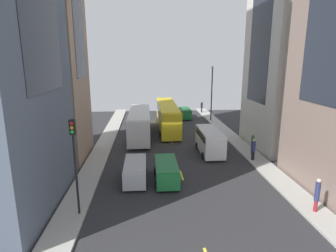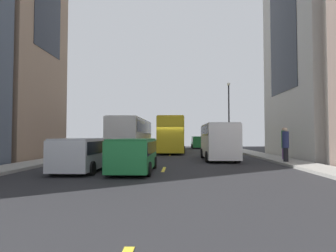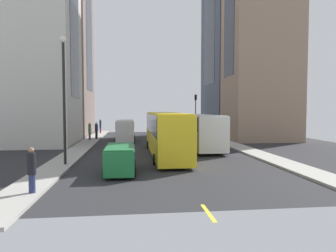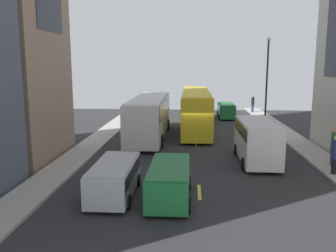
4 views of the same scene
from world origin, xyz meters
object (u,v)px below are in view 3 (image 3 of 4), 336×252
delivery_van_white (125,129)px  pedestrian_waiting_curb (96,130)px  city_bus_white (199,128)px  car_green_2 (162,130)px  car_silver_1 (180,130)px  pedestrian_crossing_near (32,169)px  traffic_light_near_corner (196,106)px  pedestrian_walking_far (100,125)px  pedestrian_crossing_mid (90,131)px  car_green_0 (120,157)px  streetcar_yellow (165,130)px

delivery_van_white → pedestrian_waiting_curb: bearing=-35.7°
city_bus_white → car_green_2: (2.45, -13.50, -1.07)m
car_silver_1 → pedestrian_crossing_near: 31.19m
car_green_2 → traffic_light_near_corner: (-5.89, -4.83, 3.43)m
pedestrian_walking_far → pedestrian_waiting_curb: bearing=82.2°
car_green_2 → pedestrian_walking_far: pedestrian_walking_far is taller
car_silver_1 → pedestrian_crossing_near: size_ratio=2.17×
car_silver_1 → traffic_light_near_corner: 6.95m
city_bus_white → pedestrian_crossing_near: (11.11, 15.81, -0.78)m
pedestrian_crossing_mid → pedestrian_waiting_curb: 1.89m
delivery_van_white → car_green_0: bearing=90.3°
car_green_2 → streetcar_yellow: bearing=85.4°
pedestrian_crossing_mid → traffic_light_near_corner: (-15.20, -10.47, 3.08)m
delivery_van_white → pedestrian_crossing_near: bearing=80.9°
delivery_van_white → traffic_light_near_corner: 15.98m
car_green_0 → car_silver_1: size_ratio=0.96×
car_green_2 → pedestrian_waiting_curb: bearing=23.8°
car_silver_1 → traffic_light_near_corner: bearing=-123.8°
pedestrian_crossing_near → delivery_van_white: bearing=114.8°
traffic_light_near_corner → streetcar_yellow: bearing=72.0°
pedestrian_crossing_mid → pedestrian_crossing_near: 23.68m
pedestrian_crossing_mid → pedestrian_crossing_near: pedestrian_crossing_mid is taller
car_silver_1 → pedestrian_crossing_near: (11.19, 29.11, 0.29)m
car_green_0 → pedestrian_crossing_mid: size_ratio=1.99×
streetcar_yellow → pedestrian_walking_far: size_ratio=6.37×
city_bus_white → pedestrian_crossing_mid: (11.76, -7.86, -0.72)m
traffic_light_near_corner → pedestrian_walking_far: bearing=-3.4°
city_bus_white → streetcar_yellow: (3.87, 4.19, 0.12)m
streetcar_yellow → pedestrian_crossing_mid: (7.89, -12.05, -0.84)m
pedestrian_crossing_mid → pedestrian_walking_far: bearing=43.3°
car_green_2 → pedestrian_crossing_near: pedestrian_crossing_near is taller
pedestrian_waiting_curb → city_bus_white: bearing=78.2°
delivery_van_white → pedestrian_walking_far: (4.15, -12.22, -0.16)m
city_bus_white → pedestrian_crossing_near: size_ratio=5.68×
city_bus_white → car_silver_1: bearing=-90.3°
delivery_van_white → car_green_2: 8.23m
car_green_0 → traffic_light_near_corner: bearing=-110.1°
car_green_0 → car_green_2: car_green_0 is taller
pedestrian_crossing_mid → traffic_light_near_corner: size_ratio=0.35×
streetcar_yellow → pedestrian_waiting_curb: size_ratio=6.85×
pedestrian_waiting_curb → traffic_light_near_corner: size_ratio=0.34×
pedestrian_waiting_curb → pedestrian_walking_far: size_ratio=0.93×
delivery_van_white → car_silver_1: 9.85m
car_green_2 → pedestrian_waiting_curb: (8.71, 3.85, 0.31)m
pedestrian_walking_far → delivery_van_white: bearing=98.2°
delivery_van_white → car_green_0: size_ratio=1.32×
car_silver_1 → car_green_2: size_ratio=0.98×
pedestrian_crossing_near → pedestrian_crossing_mid: bearing=125.4°
pedestrian_waiting_curb → pedestrian_walking_far: pedestrian_walking_far is taller
pedestrian_crossing_mid → pedestrian_crossing_near: bearing=-134.4°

